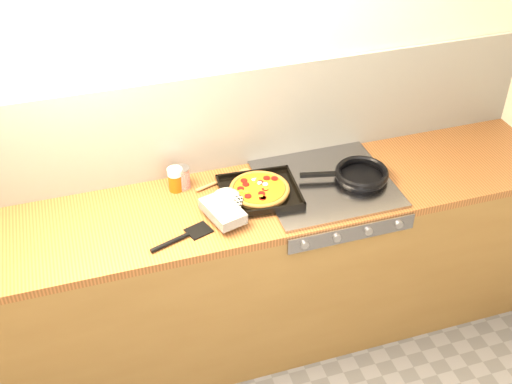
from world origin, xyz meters
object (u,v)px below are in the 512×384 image
object	(u,v)px
tomato_can	(182,178)
juice_glass	(175,179)
frying_pan	(360,174)
pizza_on_tray	(249,195)

from	to	relation	value
tomato_can	juice_glass	bearing A→B (deg)	-160.57
frying_pan	tomato_can	distance (m)	0.84
tomato_can	juice_glass	world-z (taller)	juice_glass
tomato_can	frying_pan	bearing A→B (deg)	-14.21
pizza_on_tray	juice_glass	xyz separation A→B (m)	(-0.30, 0.19, 0.02)
pizza_on_tray	tomato_can	world-z (taller)	tomato_can
pizza_on_tray	tomato_can	distance (m)	0.33
pizza_on_tray	frying_pan	world-z (taller)	pizza_on_tray
pizza_on_tray	tomato_can	size ratio (longest dim) A/B	4.43
juice_glass	tomato_can	bearing A→B (deg)	19.43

